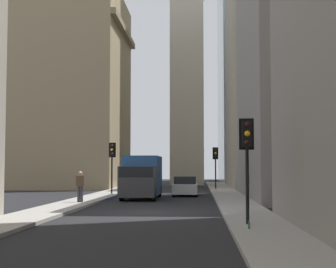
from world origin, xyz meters
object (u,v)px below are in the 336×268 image
at_px(pedestrian, 80,185).
at_px(traffic_light_far_junction, 112,156).
at_px(sedan_white, 185,187).
at_px(traffic_light_midblock, 216,158).
at_px(discarded_bottle, 249,225).
at_px(traffic_light_foreground, 247,146).
at_px(delivery_truck, 142,177).

bearing_deg(pedestrian, traffic_light_far_junction, -1.10).
height_order(sedan_white, pedestrian, pedestrian).
distance_m(sedan_white, traffic_light_far_junction, 5.92).
bearing_deg(pedestrian, traffic_light_midblock, -23.85).
distance_m(pedestrian, discarded_bottle, 14.58).
height_order(traffic_light_midblock, traffic_light_far_junction, traffic_light_far_junction).
relative_size(sedan_white, traffic_light_midblock, 1.14).
height_order(sedan_white, traffic_light_foreground, traffic_light_foreground).
relative_size(delivery_truck, traffic_light_foreground, 1.77).
relative_size(pedestrian, discarded_bottle, 6.39).
bearing_deg(traffic_light_midblock, sedan_white, 164.51).
bearing_deg(traffic_light_far_junction, traffic_light_foreground, -157.92).
height_order(delivery_truck, traffic_light_far_junction, traffic_light_far_junction).
xyz_separation_m(delivery_truck, pedestrian, (-5.59, 2.85, -0.38)).
xyz_separation_m(traffic_light_foreground, traffic_light_midblock, (29.18, 0.13, 0.10)).
height_order(traffic_light_foreground, traffic_light_far_junction, traffic_light_far_junction).
distance_m(delivery_truck, discarded_bottle, 18.45).
height_order(sedan_white, discarded_bottle, sedan_white).
relative_size(traffic_light_midblock, traffic_light_far_junction, 1.00).
xyz_separation_m(traffic_light_midblock, discarded_bottle, (-30.51, -0.05, -2.67)).
distance_m(delivery_truck, sedan_white, 4.76).
height_order(traffic_light_midblock, pedestrian, traffic_light_midblock).
bearing_deg(traffic_light_foreground, sedan_white, 7.58).
xyz_separation_m(delivery_truck, discarded_bottle, (-17.60, -5.38, -1.21)).
distance_m(delivery_truck, pedestrian, 6.29).
bearing_deg(traffic_light_far_junction, pedestrian, 178.90).
bearing_deg(traffic_light_foreground, traffic_light_far_junction, 22.08).
bearing_deg(traffic_light_foreground, discarded_bottle, 176.29).
xyz_separation_m(delivery_truck, traffic_light_foreground, (-16.27, -5.47, 1.35)).
height_order(delivery_truck, discarded_bottle, delivery_truck).
bearing_deg(traffic_light_foreground, pedestrian, 37.91).
xyz_separation_m(sedan_white, discarded_bottle, (-21.37, -2.58, -0.42)).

